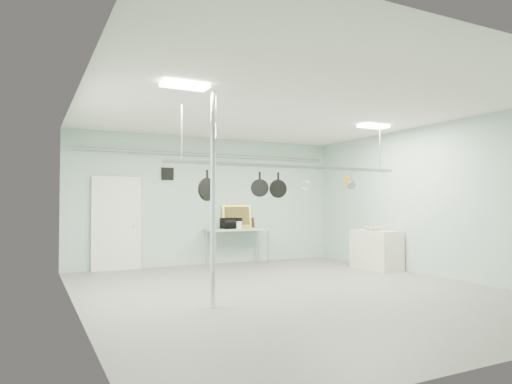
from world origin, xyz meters
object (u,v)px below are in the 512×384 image
skillet_left (207,185)px  fruit_bowl (373,228)px  skillet_right (278,185)px  skillet_mid (260,183)px  prep_table (237,231)px  side_cabinet (376,250)px  chrome_pole (213,198)px  microwave (231,223)px  coffee_canister (239,225)px  pot_rack (292,165)px

skillet_left → fruit_bowl: bearing=-8.9°
skillet_right → skillet_mid: bearing=-170.5°
fruit_bowl → skillet_right: skillet_right is taller
prep_table → side_cabinet: 3.39m
side_cabinet → skillet_left: bearing=-166.6°
chrome_pole → microwave: chrome_pole is taller
coffee_canister → fruit_bowl: (2.54, -1.97, -0.05)m
prep_table → pot_rack: 3.61m
side_cabinet → prep_table: bearing=139.2°
coffee_canister → skillet_left: skillet_left is taller
chrome_pole → skillet_left: (0.24, 0.90, 0.23)m
coffee_canister → side_cabinet: bearing=-37.6°
microwave → side_cabinet: bearing=136.2°
pot_rack → prep_table: bearing=83.1°
side_cabinet → fruit_bowl: 0.50m
microwave → skillet_left: bearing=54.2°
chrome_pole → skillet_right: (1.61, 0.90, 0.26)m
pot_rack → coffee_canister: bearing=83.6°
fruit_bowl → skillet_left: size_ratio=0.76×
side_cabinet → microwave: bearing=142.2°
chrome_pole → fruit_bowl: bearing=23.1°
skillet_right → chrome_pole: bearing=-141.3°
pot_rack → fruit_bowl: bearing=21.5°
side_cabinet → microwave: microwave is taller
prep_table → skillet_mid: bearing=-107.9°
pot_rack → skillet_mid: 0.76m
coffee_canister → chrome_pole: bearing=-119.3°
skillet_left → side_cabinet: bearing=-9.5°
pot_rack → side_cabinet: bearing=20.4°
microwave → chrome_pole: bearing=57.1°
chrome_pole → fruit_bowl: 5.24m
pot_rack → skillet_mid: size_ratio=11.52×
fruit_bowl → skillet_mid: skillet_mid is taller
microwave → coffee_canister: size_ratio=2.58×
pot_rack → fruit_bowl: (2.89, 1.14, -1.28)m
pot_rack → skillet_left: 1.71m
pot_rack → coffee_canister: pot_rack is taller
side_cabinet → chrome_pole: bearing=-157.6°
fruit_bowl → prep_table: bearing=139.0°
side_cabinet → skillet_right: 3.70m
pot_rack → skillet_left: bearing=180.0°
chrome_pole → pot_rack: bearing=25.3°
microwave → skillet_mid: (-0.86, -3.24, 0.84)m
pot_rack → fruit_bowl: pot_rack is taller
prep_table → pot_rack: size_ratio=0.33×
prep_table → side_cabinet: prep_table is taller
skillet_mid → pot_rack: bearing=30.5°
prep_table → microwave: bearing=-162.6°
coffee_canister → fruit_bowl: 3.21m
prep_table → skillet_mid: size_ratio=3.84×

